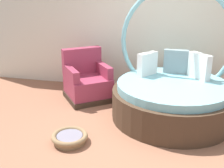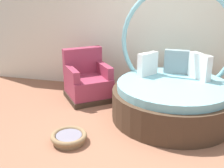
% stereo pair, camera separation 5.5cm
% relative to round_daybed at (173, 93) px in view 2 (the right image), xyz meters
% --- Properties ---
extents(ground_plane, '(8.00, 8.00, 0.02)m').
position_rel_round_daybed_xyz_m(ground_plane, '(-0.29, -0.79, -0.42)').
color(ground_plane, '#936047').
extents(back_wall, '(8.00, 0.12, 2.67)m').
position_rel_round_daybed_xyz_m(back_wall, '(-0.29, 1.23, 0.93)').
color(back_wall, silver).
rests_on(back_wall, ground_plane).
extents(round_daybed, '(1.95, 1.95, 2.13)m').
position_rel_round_daybed_xyz_m(round_daybed, '(0.00, 0.00, 0.00)').
color(round_daybed, '#473323').
rests_on(round_daybed, ground_plane).
extents(red_armchair, '(1.12, 1.12, 0.94)m').
position_rel_round_daybed_xyz_m(red_armchair, '(-1.61, 0.40, -0.08)').
color(red_armchair, '#38281E').
rests_on(red_armchair, ground_plane).
extents(pet_basket, '(0.51, 0.51, 0.13)m').
position_rel_round_daybed_xyz_m(pet_basket, '(-1.35, -1.20, -0.33)').
color(pet_basket, '#8E704C').
rests_on(pet_basket, ground_plane).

